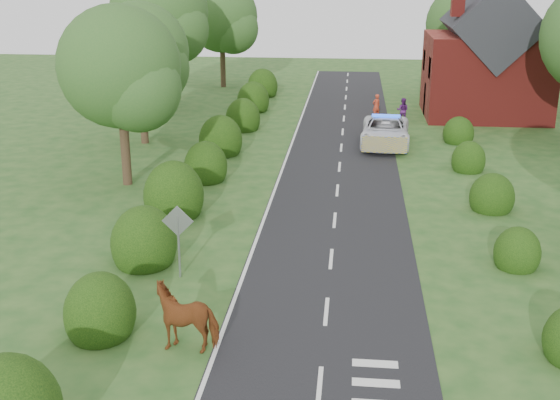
# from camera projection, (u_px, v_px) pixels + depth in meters

# --- Properties ---
(ground) EXTENTS (120.00, 120.00, 0.00)m
(ground) POSITION_uv_depth(u_px,v_px,m) (326.00, 312.00, 21.21)
(ground) COLOR #234E1D
(road) EXTENTS (6.00, 70.00, 0.02)m
(road) POSITION_uv_depth(u_px,v_px,m) (339.00, 172.00, 35.34)
(road) COLOR black
(road) RESTS_ON ground
(road_markings) EXTENTS (4.96, 70.00, 0.01)m
(road_markings) POSITION_uv_depth(u_px,v_px,m) (304.00, 183.00, 33.54)
(road_markings) COLOR white
(road_markings) RESTS_ON road
(hedgerow_left) EXTENTS (2.75, 50.41, 3.00)m
(hedgerow_left) POSITION_uv_depth(u_px,v_px,m) (198.00, 173.00, 32.63)
(hedgerow_left) COLOR black
(hedgerow_left) RESTS_ON ground
(hedgerow_right) EXTENTS (2.10, 45.78, 2.10)m
(hedgerow_right) POSITION_uv_depth(u_px,v_px,m) (487.00, 189.00, 30.94)
(hedgerow_right) COLOR black
(hedgerow_right) RESTS_ON ground
(tree_left_a) EXTENTS (5.74, 5.60, 8.38)m
(tree_left_a) POSITION_uv_depth(u_px,v_px,m) (124.00, 72.00, 31.64)
(tree_left_a) COLOR #332316
(tree_left_a) RESTS_ON ground
(tree_left_b) EXTENTS (5.74, 5.60, 8.07)m
(tree_left_b) POSITION_uv_depth(u_px,v_px,m) (143.00, 56.00, 39.42)
(tree_left_b) COLOR #332316
(tree_left_b) RESTS_ON ground
(tree_left_c) EXTENTS (6.97, 6.80, 10.22)m
(tree_left_c) POSITION_uv_depth(u_px,v_px,m) (163.00, 16.00, 48.48)
(tree_left_c) COLOR #332316
(tree_left_c) RESTS_ON ground
(tree_left_d) EXTENTS (6.15, 6.00, 8.89)m
(tree_left_d) POSITION_uv_depth(u_px,v_px,m) (225.00, 19.00, 57.96)
(tree_left_d) COLOR #332316
(tree_left_d) RESTS_ON ground
(tree_right_c) EXTENTS (6.15, 6.00, 8.58)m
(tree_right_c) POSITION_uv_depth(u_px,v_px,m) (468.00, 27.00, 54.24)
(tree_right_c) COLOR #332316
(tree_right_c) RESTS_ON ground
(road_sign) EXTENTS (1.06, 0.08, 2.53)m
(road_sign) POSITION_uv_depth(u_px,v_px,m) (178.00, 231.00, 23.06)
(road_sign) COLOR gray
(road_sign) RESTS_ON ground
(house) EXTENTS (8.00, 7.40, 9.17)m
(house) POSITION_uv_depth(u_px,v_px,m) (487.00, 61.00, 47.32)
(house) COLOR maroon
(house) RESTS_ON ground
(cow) EXTENTS (2.18, 1.18, 1.53)m
(cow) POSITION_uv_depth(u_px,v_px,m) (188.00, 319.00, 19.18)
(cow) COLOR #62310C
(cow) RESTS_ON ground
(police_van) EXTENTS (3.00, 6.04, 1.78)m
(police_van) POSITION_uv_depth(u_px,v_px,m) (385.00, 131.00, 40.50)
(police_van) COLOR silver
(police_van) RESTS_ON ground
(pedestrian_red) EXTENTS (0.71, 0.66, 1.63)m
(pedestrian_red) POSITION_uv_depth(u_px,v_px,m) (376.00, 106.00, 47.58)
(pedestrian_red) COLOR #B53922
(pedestrian_red) RESTS_ON ground
(pedestrian_purple) EXTENTS (0.90, 0.77, 1.63)m
(pedestrian_purple) POSITION_uv_depth(u_px,v_px,m) (403.00, 110.00, 46.24)
(pedestrian_purple) COLOR #4C195C
(pedestrian_purple) RESTS_ON ground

